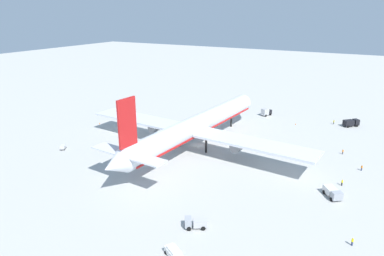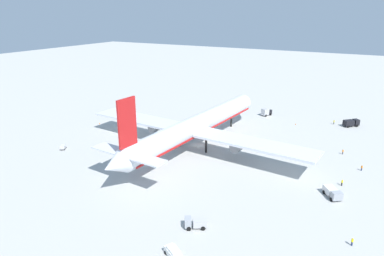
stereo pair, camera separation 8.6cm
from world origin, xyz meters
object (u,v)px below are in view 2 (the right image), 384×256
object	(u,v)px
ground_worker_1	(334,122)
traffic_cone_1	(100,123)
ground_worker_3	(343,152)
service_van	(173,252)
ground_worker_2	(352,242)
traffic_cone_0	(296,124)
airliner	(196,126)
service_truck_1	(333,192)
service_truck_2	(351,123)
ground_worker_4	(362,168)
service_truck_4	(266,112)
ground_worker_0	(342,182)
baggage_cart_0	(63,147)
service_truck_0	(195,222)
traffic_cone_2	(225,112)

from	to	relation	value
ground_worker_1	traffic_cone_1	xyz separation A→B (m)	(-44.38, 80.74, -0.62)
ground_worker_3	service_van	bearing A→B (deg)	162.21
ground_worker_2	traffic_cone_0	distance (m)	73.90
airliner	service_truck_1	world-z (taller)	airliner
ground_worker_2	traffic_cone_1	size ratio (longest dim) A/B	3.18
service_truck_2	traffic_cone_1	xyz separation A→B (m)	(-44.81, 86.83, -1.22)
ground_worker_2	traffic_cone_1	world-z (taller)	ground_worker_2
ground_worker_4	traffic_cone_0	xyz separation A→B (m)	(32.45, 25.67, -0.53)
traffic_cone_1	ground_worker_4	bearing A→B (deg)	-87.43
service_truck_4	traffic_cone_1	world-z (taller)	service_truck_4
ground_worker_0	traffic_cone_0	size ratio (longest dim) A/B	3.21
baggage_cart_0	traffic_cone_1	xyz separation A→B (m)	(25.21, 8.15, -0.47)
airliner	service_truck_1	bearing A→B (deg)	-105.63
ground_worker_3	ground_worker_4	xyz separation A→B (m)	(-9.88, -6.01, -0.04)
airliner	service_truck_1	size ratio (longest dim) A/B	13.94
service_truck_1	ground_worker_0	size ratio (longest dim) A/B	3.23
ground_worker_1	service_truck_0	bearing A→B (deg)	170.06
service_van	service_truck_2	bearing A→B (deg)	-11.96
service_truck_4	ground_worker_4	size ratio (longest dim) A/B	3.28
service_truck_4	traffic_cone_2	world-z (taller)	service_truck_4
service_truck_1	ground_worker_2	bearing A→B (deg)	-161.01
service_van	ground_worker_2	xyz separation A→B (m)	(19.17, -27.93, -0.14)
service_truck_4	service_van	bearing A→B (deg)	-172.38
service_truck_1	ground_worker_3	size ratio (longest dim) A/B	3.42
ground_worker_3	service_truck_4	bearing A→B (deg)	49.25
baggage_cart_0	traffic_cone_1	distance (m)	26.50
service_truck_2	ground_worker_1	bearing A→B (deg)	94.06
service_truck_0	baggage_cart_0	xyz separation A→B (m)	(16.49, 57.50, -0.47)
service_truck_0	service_van	xyz separation A→B (m)	(-9.79, -0.77, -0.18)
traffic_cone_1	traffic_cone_2	bearing A→B (deg)	-42.90
ground_worker_2	traffic_cone_0	bearing A→B (deg)	21.07
ground_worker_2	traffic_cone_1	bearing A→B (deg)	71.10
service_van	ground_worker_3	distance (m)	68.85
service_truck_1	ground_worker_0	distance (m)	7.34
airliner	service_van	world-z (taller)	airliner
ground_worker_3	traffic_cone_0	bearing A→B (deg)	41.06
ground_worker_4	traffic_cone_0	distance (m)	41.38
traffic_cone_2	traffic_cone_0	bearing A→B (deg)	-95.10
service_truck_1	traffic_cone_0	distance (m)	55.65
service_truck_2	ground_worker_4	distance (m)	41.16
ground_worker_0	ground_worker_2	xyz separation A→B (m)	(-24.48, -4.61, -0.01)
ground_worker_3	traffic_cone_1	bearing A→B (deg)	99.14
service_van	service_truck_4	bearing A→B (deg)	7.62
ground_worker_4	traffic_cone_0	size ratio (longest dim) A/B	2.91
traffic_cone_0	service_van	bearing A→B (deg)	179.11
service_truck_0	service_truck_4	bearing A→B (deg)	7.98
traffic_cone_0	traffic_cone_1	bearing A→B (deg)	118.39
airliner	ground_worker_4	size ratio (longest dim) A/B	49.67
ground_worker_1	ground_worker_4	world-z (taller)	ground_worker_1
ground_worker_0	traffic_cone_1	world-z (taller)	ground_worker_0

